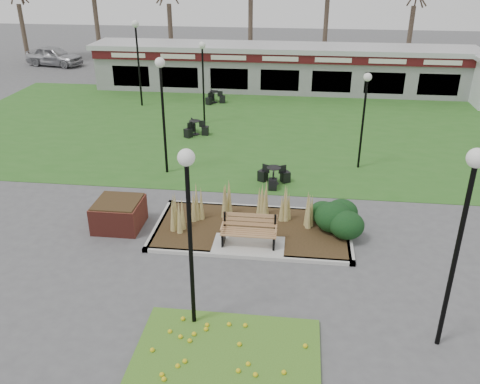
# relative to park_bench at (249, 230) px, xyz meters

# --- Properties ---
(ground) EXTENTS (100.00, 100.00, 0.00)m
(ground) POSITION_rel_park_bench_xyz_m (0.00, -0.25, -0.59)
(ground) COLOR #515154
(ground) RESTS_ON ground
(lawn) EXTENTS (34.00, 16.00, 0.02)m
(lawn) POSITION_rel_park_bench_xyz_m (0.00, 11.75, -0.58)
(lawn) COLOR #2C651F
(lawn) RESTS_ON ground
(flower_bed) EXTENTS (4.20, 3.00, 0.16)m
(flower_bed) POSITION_rel_park_bench_xyz_m (0.00, -4.85, -0.52)
(flower_bed) COLOR #3E6B1E
(flower_bed) RESTS_ON ground
(planting_bed) EXTENTS (6.75, 3.40, 1.27)m
(planting_bed) POSITION_rel_park_bench_xyz_m (1.27, 1.10, -0.22)
(planting_bed) COLOR #2F2512
(planting_bed) RESTS_ON ground
(park_bench) EXTENTS (1.70, 0.66, 0.93)m
(park_bench) POSITION_rel_park_bench_xyz_m (0.00, 0.00, 0.00)
(park_bench) COLOR #A57D4A
(park_bench) RESTS_ON ground
(brick_planter) EXTENTS (1.50, 1.50, 0.95)m
(brick_planter) POSITION_rel_park_bench_xyz_m (-4.40, 0.75, -0.11)
(brick_planter) COLOR maroon
(brick_planter) RESTS_ON ground
(food_pavilion) EXTENTS (24.60, 3.40, 2.90)m
(food_pavilion) POSITION_rel_park_bench_xyz_m (0.00, 19.71, 0.89)
(food_pavilion) COLOR gray
(food_pavilion) RESTS_ON ground
(lamp_post_near_left) EXTENTS (0.38, 0.38, 4.59)m
(lamp_post_near_left) POSITION_rel_park_bench_xyz_m (-0.96, -3.75, 2.75)
(lamp_post_near_left) COLOR black
(lamp_post_near_left) RESTS_ON ground
(lamp_post_near_right) EXTENTS (0.40, 0.40, 4.86)m
(lamp_post_near_right) POSITION_rel_park_bench_xyz_m (4.83, -3.75, 2.95)
(lamp_post_near_right) COLOR black
(lamp_post_near_right) RESTS_ON ground
(lamp_post_mid_left) EXTENTS (0.35, 0.35, 4.23)m
(lamp_post_mid_left) POSITION_rel_park_bench_xyz_m (-3.67, 12.16, 2.49)
(lamp_post_mid_left) COLOR black
(lamp_post_mid_left) RESTS_ON ground
(lamp_post_mid_right) EXTENTS (0.39, 0.39, 4.70)m
(lamp_post_mid_right) POSITION_rel_park_bench_xyz_m (-3.99, 5.42, 2.84)
(lamp_post_mid_right) COLOR black
(lamp_post_mid_right) RESTS_ON ground
(lamp_post_far_right) EXTENTS (0.33, 0.33, 4.01)m
(lamp_post_far_right) POSITION_rel_park_bench_xyz_m (3.93, 6.88, 2.33)
(lamp_post_far_right) COLOR black
(lamp_post_far_right) RESTS_ON ground
(lamp_post_far_left) EXTENTS (0.40, 0.40, 4.86)m
(lamp_post_far_left) POSITION_rel_park_bench_xyz_m (-7.97, 15.05, 2.95)
(lamp_post_far_left) COLOR black
(lamp_post_far_left) RESTS_ON ground
(bistro_set_a) EXTENTS (1.16, 1.33, 0.71)m
(bistro_set_a) POSITION_rel_park_bench_xyz_m (-3.78, 10.23, -0.33)
(bistro_set_a) COLOR black
(bistro_set_a) RESTS_ON ground
(bistro_set_b) EXTENTS (1.14, 1.30, 0.69)m
(bistro_set_b) POSITION_rel_park_bench_xyz_m (-3.82, 16.17, -0.34)
(bistro_set_b) COLOR black
(bistro_set_b) RESTS_ON ground
(bistro_set_c) EXTENTS (1.33, 1.15, 0.70)m
(bistro_set_c) POSITION_rel_park_bench_xyz_m (0.47, 4.75, -0.33)
(bistro_set_c) COLOR black
(bistro_set_c) RESTS_ON ground
(car_silver) EXTENTS (4.82, 2.72, 1.55)m
(car_silver) POSITION_rel_park_bench_xyz_m (-18.26, 25.49, 0.18)
(car_silver) COLOR #ADADB2
(car_silver) RESTS_ON ground
(car_black) EXTENTS (5.24, 3.52, 1.63)m
(car_black) POSITION_rel_park_bench_xyz_m (-9.19, 20.75, 0.23)
(car_black) COLOR black
(car_black) RESTS_ON ground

